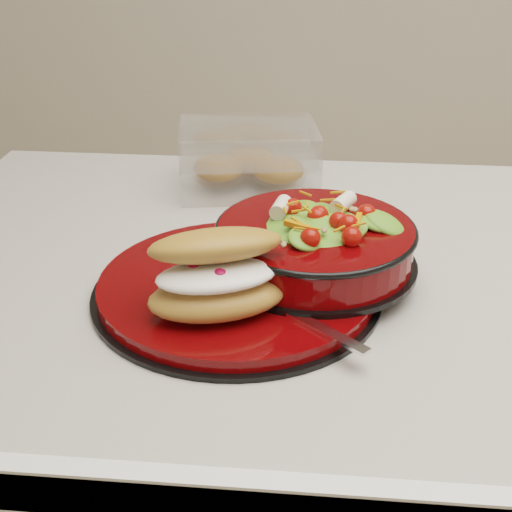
# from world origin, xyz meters

# --- Properties ---
(dinner_plate) EXTENTS (0.32, 0.32, 0.02)m
(dinner_plate) POSITION_xyz_m (-0.17, -0.08, 0.91)
(dinner_plate) COLOR black
(dinner_plate) RESTS_ON island_counter
(salad_bowl) EXTENTS (0.23, 0.23, 0.10)m
(salad_bowl) POSITION_xyz_m (-0.09, -0.04, 0.96)
(salad_bowl) COLOR black
(salad_bowl) RESTS_ON dinner_plate
(croissant) EXTENTS (0.16, 0.13, 0.09)m
(croissant) POSITION_xyz_m (-0.18, -0.15, 0.96)
(croissant) COLOR #AF7935
(croissant) RESTS_ON dinner_plate
(fork) EXTENTS (0.15, 0.13, 0.00)m
(fork) POSITION_xyz_m (-0.11, -0.15, 0.92)
(fork) COLOR silver
(fork) RESTS_ON dinner_plate
(pastry_box) EXTENTS (0.22, 0.18, 0.09)m
(pastry_box) POSITION_xyz_m (-0.19, 0.24, 0.94)
(pastry_box) COLOR white
(pastry_box) RESTS_ON island_counter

